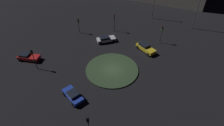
{
  "coord_description": "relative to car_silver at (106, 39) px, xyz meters",
  "views": [
    {
      "loc": [
        26.13,
        1.79,
        23.45
      ],
      "look_at": [
        0.0,
        0.0,
        1.7
      ],
      "focal_mm": 29.51,
      "sensor_mm": 36.0,
      "label": 1
    }
  ],
  "objects": [
    {
      "name": "ground_plane",
      "position": [
        9.73,
        2.12,
        -0.73
      ],
      "size": [
        116.1,
        116.1,
        0.0
      ],
      "primitive_type": "plane",
      "color": "black"
    },
    {
      "name": "streetlamp_northwest",
      "position": [
        -7.64,
        21.43,
        5.16
      ],
      "size": [
        0.5,
        0.5,
        9.37
      ],
      "color": "#4C4C51",
      "rests_on": "ground_plane"
    },
    {
      "name": "traffic_light_east",
      "position": [
        23.35,
        0.11,
        2.42
      ],
      "size": [
        0.37,
        0.33,
        4.44
      ],
      "rotation": [
        0.0,
        0.0,
        3.0
      ],
      "color": "#2D2D2D",
      "rests_on": "ground_plane"
    },
    {
      "name": "car_red",
      "position": [
        7.78,
        -14.97,
        0.01
      ],
      "size": [
        2.37,
        4.46,
        1.41
      ],
      "rotation": [
        0.0,
        0.0,
        1.46
      ],
      "color": "red",
      "rests_on": "ground_plane"
    },
    {
      "name": "traffic_light_south",
      "position": [
        10.38,
        -12.2,
        2.41
      ],
      "size": [
        0.31,
        0.36,
        4.43
      ],
      "rotation": [
        0.0,
        0.0,
        1.62
      ],
      "color": "#2D2D2D",
      "rests_on": "ground_plane"
    },
    {
      "name": "roundabout_island",
      "position": [
        9.73,
        2.12,
        -0.62
      ],
      "size": [
        10.01,
        10.01,
        0.22
      ],
      "primitive_type": "cylinder",
      "color": "#2D4228",
      "rests_on": "ground_plane"
    },
    {
      "name": "car_yellow",
      "position": [
        2.98,
        8.88,
        0.09
      ],
      "size": [
        4.62,
        4.21,
        1.56
      ],
      "rotation": [
        0.0,
        0.0,
        0.68
      ],
      "color": "gold",
      "rests_on": "ground_plane"
    },
    {
      "name": "traffic_light_northwest",
      "position": [
        -0.3,
        12.41,
        2.22
      ],
      "size": [
        0.39,
        0.39,
        4.15
      ],
      "rotation": [
        0.0,
        0.0,
        -0.8
      ],
      "color": "#2D2D2D",
      "rests_on": "ground_plane"
    },
    {
      "name": "car_silver",
      "position": [
        0.0,
        0.0,
        0.0
      ],
      "size": [
        3.19,
        4.61,
        1.38
      ],
      "rotation": [
        0.0,
        0.0,
        1.94
      ],
      "color": "silver",
      "rests_on": "ground_plane"
    },
    {
      "name": "traffic_light_southwest",
      "position": [
        -3.5,
        -6.82,
        1.93
      ],
      "size": [
        0.4,
        0.37,
        3.72
      ],
      "rotation": [
        0.0,
        0.0,
        0.59
      ],
      "color": "#2D2D2D",
      "rests_on": "ground_plane"
    },
    {
      "name": "traffic_light_west",
      "position": [
        -4.87,
        1.69,
        2.43
      ],
      "size": [
        0.36,
        0.31,
        4.47
      ],
      "rotation": [
        0.0,
        0.0,
        0.03
      ],
      "color": "#2D2D2D",
      "rests_on": "ground_plane"
    },
    {
      "name": "car_blue",
      "position": [
        16.99,
        -3.65,
        -0.0
      ],
      "size": [
        4.1,
        4.07,
        1.37
      ],
      "rotation": [
        0.0,
        0.0,
        3.92
      ],
      "color": "#1E38A5",
      "rests_on": "ground_plane"
    }
  ]
}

